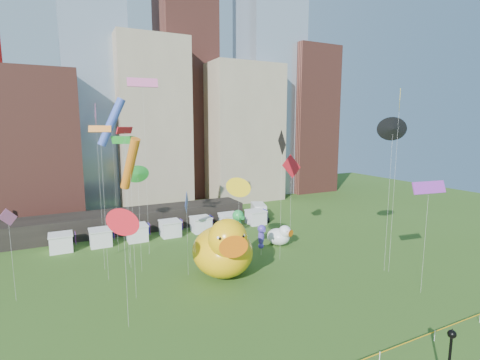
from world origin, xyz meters
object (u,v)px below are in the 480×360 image
seahorse_purple (261,235)px  box_truck (259,211)px  big_duck (224,249)px  small_duck (280,236)px  seahorse_green (238,224)px  lamppost (450,358)px

seahorse_purple → box_truck: seahorse_purple is taller
seahorse_purple → box_truck: bearing=68.6°
seahorse_purple → big_duck: bearing=-143.8°
small_duck → seahorse_green: (-7.77, -2.34, 3.29)m
seahorse_green → big_duck: bearing=-139.4°
small_duck → lamppost: 30.11m
seahorse_purple → lamppost: (-2.53, -26.95, 0.19)m
lamppost → small_duck: bearing=76.8°
seahorse_green → box_truck: (12.53, 16.56, -3.35)m
big_duck → small_duck: big_duck is taller
seahorse_green → box_truck: bearing=46.8°
seahorse_green → small_duck: bearing=10.6°
big_duck → lamppost: bearing=-68.3°
lamppost → seahorse_purple: bearing=84.6°
lamppost → box_truck: size_ratio=0.76×
big_duck → lamppost: big_duck is taller
big_duck → small_duck: 13.20m
big_duck → seahorse_green: big_duck is taller
big_duck → seahorse_purple: bearing=39.2°
box_truck → seahorse_purple: bearing=-99.2°
small_duck → lamppost: size_ratio=0.89×
seahorse_purple → small_duck: bearing=35.6°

